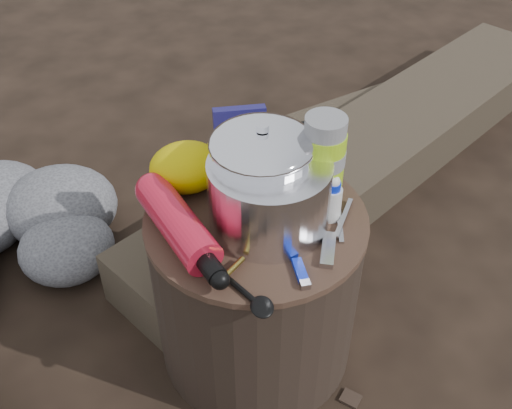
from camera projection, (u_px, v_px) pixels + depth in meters
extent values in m
plane|color=black|center=(256.00, 343.00, 1.59)|extent=(60.00, 60.00, 0.00)
cylinder|color=black|center=(256.00, 287.00, 1.45)|extent=(0.48, 0.48, 0.44)
cube|color=#3A3024|center=(376.00, 149.00, 2.11)|extent=(1.89, 1.41, 0.17)
cube|color=#3A3024|center=(388.00, 112.00, 2.35)|extent=(1.29, 0.65, 0.11)
cylinder|color=silver|center=(269.00, 194.00, 1.24)|extent=(0.25, 0.25, 0.15)
cylinder|color=white|center=(262.00, 173.00, 1.25)|extent=(0.21, 0.21, 0.21)
cylinder|color=#9FD418|center=(322.00, 166.00, 1.26)|extent=(0.09, 0.09, 0.23)
cylinder|color=black|center=(306.00, 151.00, 1.40)|extent=(0.07, 0.07, 0.11)
ellipsoid|color=#D6BF01|center=(186.00, 167.00, 1.35)|extent=(0.16, 0.13, 0.11)
cube|color=#191656|center=(240.00, 139.00, 1.40)|extent=(0.12, 0.03, 0.15)
cube|color=#0A24CB|center=(300.00, 270.00, 1.18)|extent=(0.02, 0.08, 0.01)
cube|color=#A5A5AA|center=(328.00, 250.00, 1.22)|extent=(0.06, 0.10, 0.01)
cylinder|color=silver|center=(332.00, 200.00, 1.27)|extent=(0.04, 0.04, 0.10)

